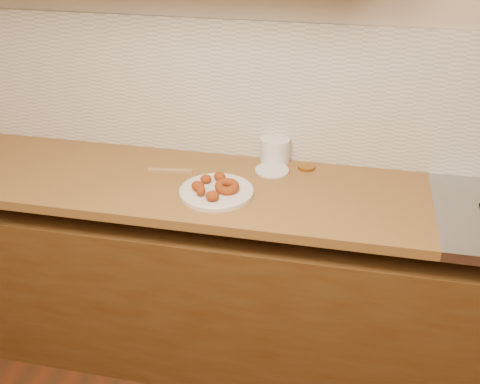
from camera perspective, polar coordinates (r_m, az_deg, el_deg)
wall_back at (r=2.37m, az=7.94°, el=13.12°), size 4.00×0.02×2.70m
base_cabinet at (r=2.54m, az=5.83°, el=-10.25°), size 3.60×0.60×0.77m
butcher_block at (r=2.40m, az=-9.18°, el=1.07°), size 2.30×0.62×0.04m
backsplash at (r=2.40m, az=7.67°, el=9.60°), size 3.60×0.02×0.60m
donut_plate at (r=2.23m, az=-2.41°, el=0.02°), size 0.30×0.30×0.02m
ring_donut at (r=2.21m, az=-1.34°, el=0.57°), size 0.14×0.14×0.04m
fried_dough_chunks at (r=2.21m, az=-3.32°, el=0.61°), size 0.14×0.22×0.04m
plastic_tub at (r=2.48m, az=3.59°, el=4.29°), size 0.14×0.14×0.11m
tub_lid at (r=2.41m, az=3.27°, el=2.21°), size 0.19×0.19×0.01m
brass_jar_lid at (r=2.44m, az=6.76°, el=2.55°), size 0.08×0.08×0.01m
wooden_utensil at (r=2.41m, az=-7.10°, el=2.13°), size 0.19×0.05×0.02m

